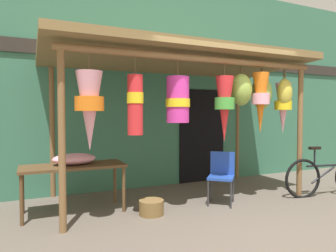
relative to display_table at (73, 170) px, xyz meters
The scene contains 8 objects.
ground_plane 2.47m from the display_table, 25.51° to the right, with size 30.00×30.00×0.00m, color #60564C.
shop_facade 2.87m from the display_table, 28.90° to the left, with size 12.62×0.29×4.24m.
market_stall_canopy 2.36m from the display_table, ahead, with size 4.52×2.30×2.54m.
display_table is the anchor object (origin of this frame).
flower_heap_on_table 0.16m from the display_table, 37.82° to the left, with size 0.63×0.44×0.17m.
folding_chair 2.35m from the display_table, 12.07° to the right, with size 0.56×0.56×0.84m.
wicker_basket_by_table 1.28m from the display_table, 28.57° to the right, with size 0.36×0.36×0.21m, color brown.
parked_bicycle 4.40m from the display_table, 11.87° to the right, with size 1.73×0.48×0.92m.
Camera 1 is at (-2.72, -3.63, 1.48)m, focal length 32.48 mm.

